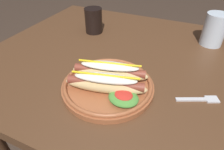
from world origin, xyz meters
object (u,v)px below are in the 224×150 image
fork (201,99)px  hot_dog_plate (108,82)px  water_cup (214,30)px  soda_cup (94,21)px

fork → hot_dog_plate: bearing=169.4°
water_cup → soda_cup: bearing=-169.4°
fork → water_cup: (0.01, 0.37, 0.06)m
hot_dog_plate → water_cup: bearing=58.7°
fork → soda_cup: (-0.49, 0.28, 0.05)m
fork → soda_cup: size_ratio=1.06×
hot_dog_plate → water_cup: (0.26, 0.44, 0.04)m
hot_dog_plate → soda_cup: (-0.23, 0.34, 0.03)m
hot_dog_plate → soda_cup: bearing=124.5°
hot_dog_plate → fork: (0.26, 0.06, -0.02)m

